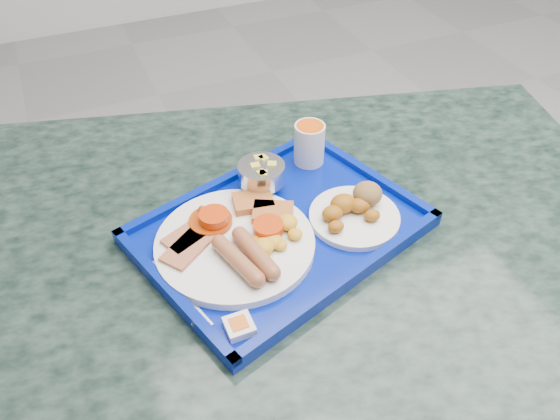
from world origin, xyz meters
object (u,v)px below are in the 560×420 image
table (285,309)px  juice_cup (309,143)px  tray (280,229)px  fruit_bowl (262,174)px  bread_plate (355,210)px  main_plate (239,239)px

table → juice_cup: (0.12, 0.16, 0.27)m
tray → fruit_bowl: size_ratio=6.29×
tray → juice_cup: (0.13, 0.15, 0.05)m
fruit_bowl → bread_plate: bearing=-47.7°
tray → main_plate: (-0.08, -0.01, 0.02)m
juice_cup → table: bearing=-126.9°
table → juice_cup: bearing=53.1°
main_plate → bread_plate: (0.21, -0.02, 0.00)m
table → bread_plate: bearing=-10.5°
table → fruit_bowl: bearing=90.2°
table → tray: 0.22m
table → fruit_bowl: size_ratio=17.32×
bread_plate → fruit_bowl: size_ratio=1.85×
tray → bread_plate: 0.14m
bread_plate → fruit_bowl: fruit_bowl is taller
tray → fruit_bowl: bearing=85.2°
main_plate → juice_cup: bearing=38.5°
table → fruit_bowl: (-0.00, 0.11, 0.27)m
tray → main_plate: 0.08m
juice_cup → fruit_bowl: bearing=-158.7°
table → tray: (-0.01, 0.01, 0.22)m
bread_plate → tray: bearing=167.7°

